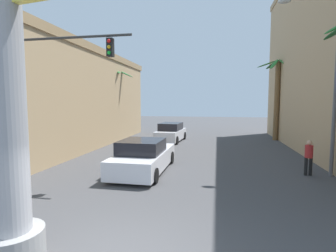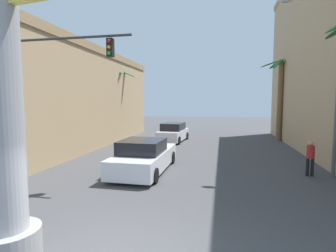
% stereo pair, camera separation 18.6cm
% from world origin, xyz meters
% --- Properties ---
extents(ground_plane, '(89.73, 89.73, 0.00)m').
position_xyz_m(ground_plane, '(0.00, 10.00, 0.00)').
color(ground_plane, '#424244').
extents(building_left, '(8.51, 22.01, 7.17)m').
position_xyz_m(building_left, '(-10.43, 11.97, 3.59)').
color(building_left, tan).
rests_on(building_left, ground).
extents(neon_sign_pole, '(2.95, 1.24, 10.44)m').
position_xyz_m(neon_sign_pole, '(-2.08, -0.40, 4.72)').
color(neon_sign_pole, '#9E9EA3').
rests_on(neon_sign_pole, ground).
extents(street_lamp, '(2.61, 0.28, 7.95)m').
position_xyz_m(street_lamp, '(6.65, 7.80, 4.76)').
color(street_lamp, '#59595E').
rests_on(street_lamp, ground).
extents(traffic_light_mast, '(5.85, 0.32, 5.95)m').
position_xyz_m(traffic_light_mast, '(-5.21, 4.89, 4.25)').
color(traffic_light_mast, '#333333').
rests_on(traffic_light_mast, ground).
extents(car_lead, '(2.21, 5.16, 1.56)m').
position_xyz_m(car_lead, '(-1.43, 7.02, 0.70)').
color(car_lead, black).
rests_on(car_lead, ground).
extents(car_far, '(2.18, 4.42, 1.56)m').
position_xyz_m(car_far, '(-1.85, 16.77, 0.73)').
color(car_far, black).
rests_on(car_far, ground).
extents(palm_tree_far_left, '(3.50, 3.23, 6.24)m').
position_xyz_m(palm_tree_far_left, '(-6.89, 17.15, 4.26)').
color(palm_tree_far_left, brown).
rests_on(palm_tree_far_left, ground).
extents(palm_tree_far_right, '(3.45, 3.25, 6.95)m').
position_xyz_m(palm_tree_far_right, '(7.00, 19.15, 4.19)').
color(palm_tree_far_right, brown).
rests_on(palm_tree_far_right, ground).
extents(pedestrian_far_left, '(0.46, 0.46, 1.66)m').
position_xyz_m(pedestrian_far_left, '(-6.60, 14.06, 0.97)').
color(pedestrian_far_left, gray).
rests_on(pedestrian_far_left, ground).
extents(pedestrian_mid_right, '(0.35, 0.35, 1.60)m').
position_xyz_m(pedestrian_mid_right, '(6.06, 7.74, 0.93)').
color(pedestrian_mid_right, black).
rests_on(pedestrian_mid_right, ground).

